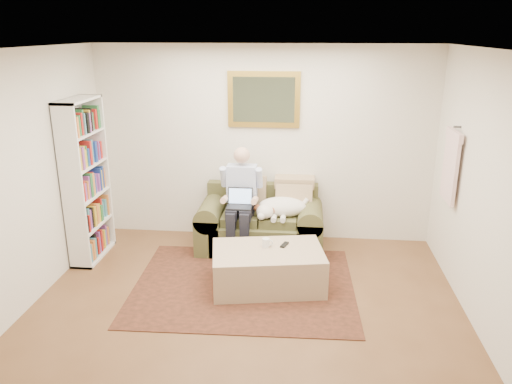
% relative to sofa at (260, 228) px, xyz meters
% --- Properties ---
extents(room_shell, '(4.51, 5.00, 2.61)m').
position_rel_sofa_xyz_m(room_shell, '(-0.01, -1.70, 1.02)').
color(room_shell, brown).
rests_on(room_shell, ground).
extents(rug, '(2.52, 2.05, 0.01)m').
position_rel_sofa_xyz_m(rug, '(-0.09, -1.05, -0.27)').
color(rug, black).
rests_on(rug, room_shell).
extents(sofa, '(1.61, 0.82, 0.97)m').
position_rel_sofa_xyz_m(sofa, '(0.00, 0.00, 0.00)').
color(sofa, brown).
rests_on(sofa, room_shell).
extents(seated_man, '(0.53, 0.76, 1.36)m').
position_rel_sofa_xyz_m(seated_man, '(-0.24, -0.15, 0.40)').
color(seated_man, '#8C9AD8').
rests_on(seated_man, sofa).
extents(laptop, '(0.31, 0.25, 0.23)m').
position_rel_sofa_xyz_m(laptop, '(-0.24, -0.21, 0.43)').
color(laptop, black).
rests_on(laptop, seated_man).
extents(sleeping_dog, '(0.66, 0.42, 0.25)m').
position_rel_sofa_xyz_m(sleeping_dog, '(0.29, -0.08, 0.34)').
color(sleeping_dog, white).
rests_on(sleeping_dog, sofa).
extents(ottoman, '(1.33, 0.98, 0.44)m').
position_rel_sofa_xyz_m(ottoman, '(0.18, -1.03, -0.06)').
color(ottoman, tan).
rests_on(ottoman, room_shell).
extents(coffee_mug, '(0.08, 0.08, 0.10)m').
position_rel_sofa_xyz_m(coffee_mug, '(0.15, -0.94, 0.21)').
color(coffee_mug, white).
rests_on(coffee_mug, ottoman).
extents(tv_remote, '(0.10, 0.16, 0.02)m').
position_rel_sofa_xyz_m(tv_remote, '(0.36, -0.89, 0.17)').
color(tv_remote, black).
rests_on(tv_remote, ottoman).
extents(bookshelf, '(0.28, 0.80, 2.00)m').
position_rel_sofa_xyz_m(bookshelf, '(-2.11, -0.46, 0.72)').
color(bookshelf, white).
rests_on(bookshelf, room_shell).
extents(wall_mirror, '(0.94, 0.04, 0.72)m').
position_rel_sofa_xyz_m(wall_mirror, '(-0.00, 0.41, 1.62)').
color(wall_mirror, gold).
rests_on(wall_mirror, room_shell).
extents(hanging_shirt, '(0.06, 0.52, 0.90)m').
position_rel_sofa_xyz_m(hanging_shirt, '(2.18, -0.46, 1.07)').
color(hanging_shirt, '#FDD1D1').
rests_on(hanging_shirt, room_shell).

